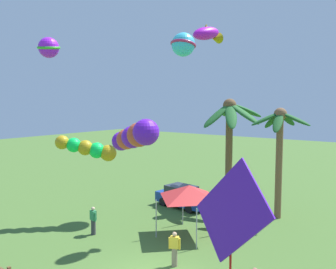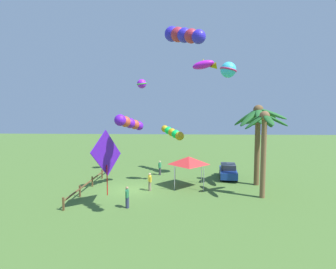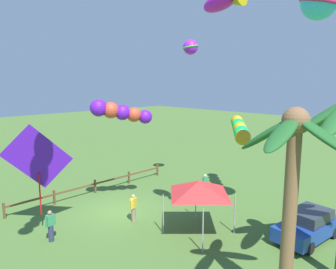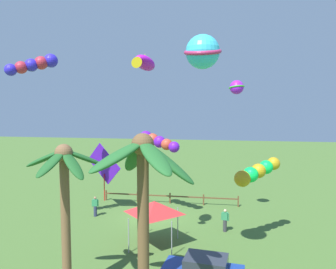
% 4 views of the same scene
% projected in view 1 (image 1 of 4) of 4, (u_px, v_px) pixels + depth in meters
% --- Properties ---
extents(palm_tree_0, '(4.76, 4.63, 7.66)m').
position_uv_depth(palm_tree_0, '(230.00, 124.00, 24.86)').
color(palm_tree_0, brown).
rests_on(palm_tree_0, ground).
extents(palm_tree_1, '(3.53, 3.55, 7.06)m').
position_uv_depth(palm_tree_1, '(279.00, 137.00, 22.21)').
color(palm_tree_1, brown).
rests_on(palm_tree_1, ground).
extents(parked_car_0, '(4.07, 2.14, 1.51)m').
position_uv_depth(parked_car_0, '(183.00, 196.00, 24.97)').
color(parked_car_0, navy).
rests_on(parked_car_0, ground).
extents(spectator_1, '(0.54, 0.31, 1.59)m').
position_uv_depth(spectator_1, '(93.00, 220.00, 19.73)').
color(spectator_1, '#38383D').
rests_on(spectator_1, ground).
extents(spectator_2, '(0.51, 0.37, 1.59)m').
position_uv_depth(spectator_2, '(175.00, 249.00, 15.91)').
color(spectator_2, gray).
rests_on(spectator_2, ground).
extents(festival_tent, '(2.86, 2.86, 2.85)m').
position_uv_depth(festival_tent, '(189.00, 192.00, 19.44)').
color(festival_tent, '#9E9EA3').
rests_on(festival_tent, ground).
extents(kite_diamond_0, '(3.28, 1.32, 4.86)m').
position_uv_depth(kite_diamond_0, '(231.00, 213.00, 11.10)').
color(kite_diamond_0, '#5217BD').
extents(kite_ball_1, '(1.81, 1.81, 1.59)m').
position_uv_depth(kite_ball_1, '(183.00, 45.00, 23.76)').
color(kite_ball_1, '#3BCAEA').
extents(kite_tube_2, '(3.04, 2.76, 1.63)m').
position_uv_depth(kite_tube_2, '(88.00, 148.00, 21.63)').
color(kite_tube_2, gold).
extents(kite_fish_3, '(1.26, 2.34, 1.07)m').
position_uv_depth(kite_fish_3, '(208.00, 34.00, 19.57)').
color(kite_fish_3, '#BD17D0').
extents(kite_ball_4, '(1.60, 1.60, 1.03)m').
position_uv_depth(kite_ball_4, '(49.00, 48.00, 17.67)').
color(kite_ball_4, '#A31EF0').
extents(kite_tube_5, '(3.39, 2.15, 1.53)m').
position_uv_depth(kite_tube_5, '(134.00, 136.00, 14.27)').
color(kite_tube_5, '#6618CF').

